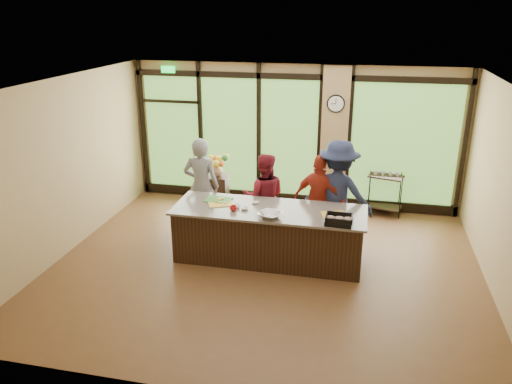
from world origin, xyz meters
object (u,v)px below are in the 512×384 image
at_px(cook_left, 201,186).
at_px(cook_right, 338,194).
at_px(flower_stand, 217,196).
at_px(bar_cart, 385,189).
at_px(roasting_pan, 339,222).
at_px(island_base, 269,235).

bearing_deg(cook_left, cook_right, 177.51).
xyz_separation_m(flower_stand, bar_cart, (3.35, 0.82, 0.13)).
relative_size(cook_left, roasting_pan, 4.53).
height_order(cook_left, flower_stand, cook_left).
relative_size(roasting_pan, flower_stand, 0.47).
bearing_deg(flower_stand, cook_right, -22.24).
height_order(island_base, cook_right, cook_right).
bearing_deg(bar_cart, cook_right, -103.79).
bearing_deg(roasting_pan, flower_stand, 146.60).
height_order(cook_left, roasting_pan, cook_left).
distance_m(island_base, cook_right, 1.46).
bearing_deg(cook_right, island_base, 48.87).
bearing_deg(roasting_pan, cook_right, 99.18).
xyz_separation_m(roasting_pan, flower_stand, (-2.57, 2.01, -0.52)).
bearing_deg(cook_right, flower_stand, -6.92).
height_order(island_base, flower_stand, island_base).
bearing_deg(cook_left, roasting_pan, 152.72).
xyz_separation_m(island_base, flower_stand, (-1.40, 1.63, -0.01)).
relative_size(cook_left, cook_right, 0.95).
bearing_deg(cook_left, bar_cart, -157.16).
height_order(roasting_pan, bar_cart, roasting_pan).
xyz_separation_m(cook_left, cook_right, (2.52, 0.01, 0.04)).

